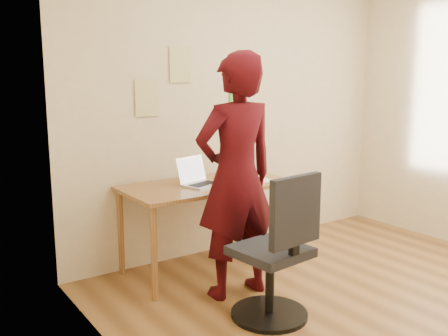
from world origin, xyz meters
TOP-DOWN VIEW (x-y plane):
  - room at (0.00, 0.00)m, footprint 3.58×3.58m
  - desk at (-0.59, 1.38)m, footprint 1.40×0.70m
  - laptop at (-0.67, 1.39)m, footprint 0.37×0.35m
  - paper_sheet at (-0.15, 1.28)m, footprint 0.24×0.32m
  - phone at (-0.43, 1.17)m, footprint 0.09×0.13m
  - wall_note_left at (-0.94, 1.74)m, footprint 0.21×0.00m
  - wall_note_mid at (-0.62, 1.74)m, footprint 0.21×0.00m
  - wall_note_right at (-0.02, 1.74)m, footprint 0.18×0.00m
  - office_chair at (-0.70, 0.35)m, footprint 0.53×0.53m
  - person at (-0.68, 0.84)m, footprint 0.67×0.46m

SIDE VIEW (x-z plane):
  - office_chair at x=-0.70m, z-range -0.07..0.94m
  - desk at x=-0.59m, z-range 0.28..1.02m
  - paper_sheet at x=-0.15m, z-range 0.74..0.74m
  - phone at x=-0.43m, z-range 0.74..0.75m
  - laptop at x=-0.67m, z-range 0.68..0.90m
  - person at x=-0.68m, z-range 0.00..1.79m
  - room at x=0.00m, z-range -0.04..2.74m
  - wall_note_right at x=-0.02m, z-range 1.30..1.54m
  - wall_note_left at x=-0.94m, z-range 1.29..1.59m
  - wall_note_mid at x=-0.62m, z-range 1.56..1.86m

